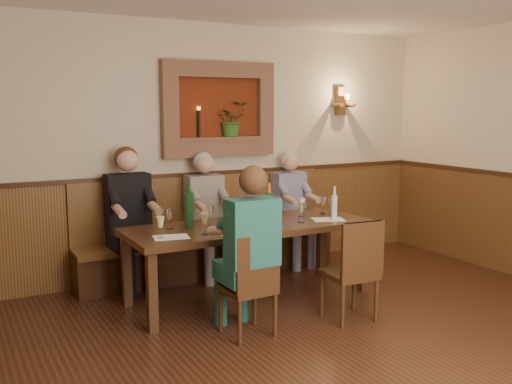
{
  "coord_description": "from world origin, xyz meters",
  "views": [
    {
      "loc": [
        -2.56,
        -2.93,
        1.87
      ],
      "look_at": [
        0.1,
        1.9,
        1.05
      ],
      "focal_mm": 40.0,
      "sensor_mm": 36.0,
      "label": 1
    }
  ],
  "objects_px": {
    "chair_near_right": "(350,290)",
    "water_bottle": "(334,206)",
    "person_bench_right": "(292,219)",
    "chair_near_left": "(249,305)",
    "spittoon_bucket": "(252,212)",
    "person_bench_mid": "(208,227)",
    "person_chair_front": "(247,265)",
    "bench": "(210,246)",
    "wine_bottle_green_a": "(269,207)",
    "dining_table": "(249,231)",
    "wine_bottle_green_b": "(189,210)",
    "person_bench_left": "(131,231)"
  },
  "relations": [
    {
      "from": "wine_bottle_green_b",
      "to": "wine_bottle_green_a",
      "type": "bearing_deg",
      "value": -11.52
    },
    {
      "from": "wine_bottle_green_a",
      "to": "chair_near_left",
      "type": "bearing_deg",
      "value": -130.25
    },
    {
      "from": "bench",
      "to": "person_bench_mid",
      "type": "xyz_separation_m",
      "value": [
        -0.07,
        -0.1,
        0.25
      ]
    },
    {
      "from": "person_bench_right",
      "to": "water_bottle",
      "type": "relative_size",
      "value": 4.06
    },
    {
      "from": "bench",
      "to": "person_chair_front",
      "type": "relative_size",
      "value": 2.11
    },
    {
      "from": "person_bench_right",
      "to": "wine_bottle_green_b",
      "type": "height_order",
      "value": "person_bench_right"
    },
    {
      "from": "person_bench_left",
      "to": "water_bottle",
      "type": "relative_size",
      "value": 4.44
    },
    {
      "from": "person_bench_left",
      "to": "wine_bottle_green_a",
      "type": "xyz_separation_m",
      "value": [
        1.1,
        -0.91,
        0.3
      ]
    },
    {
      "from": "water_bottle",
      "to": "person_chair_front",
      "type": "bearing_deg",
      "value": -156.18
    },
    {
      "from": "wine_bottle_green_b",
      "to": "water_bottle",
      "type": "relative_size",
      "value": 1.28
    },
    {
      "from": "wine_bottle_green_b",
      "to": "bench",
      "type": "bearing_deg",
      "value": 55.47
    },
    {
      "from": "chair_near_right",
      "to": "person_bench_left",
      "type": "xyz_separation_m",
      "value": [
        -1.44,
        1.76,
        0.35
      ]
    },
    {
      "from": "dining_table",
      "to": "water_bottle",
      "type": "xyz_separation_m",
      "value": [
        0.86,
        -0.2,
        0.21
      ]
    },
    {
      "from": "spittoon_bucket",
      "to": "chair_near_left",
      "type": "bearing_deg",
      "value": -120.68
    },
    {
      "from": "wine_bottle_green_b",
      "to": "person_bench_left",
      "type": "bearing_deg",
      "value": 113.89
    },
    {
      "from": "person_bench_right",
      "to": "spittoon_bucket",
      "type": "distance_m",
      "value": 1.47
    },
    {
      "from": "bench",
      "to": "wine_bottle_green_a",
      "type": "relative_size",
      "value": 7.51
    },
    {
      "from": "dining_table",
      "to": "chair_near_left",
      "type": "distance_m",
      "value": 1.01
    },
    {
      "from": "wine_bottle_green_a",
      "to": "wine_bottle_green_b",
      "type": "height_order",
      "value": "wine_bottle_green_b"
    },
    {
      "from": "chair_near_right",
      "to": "person_bench_right",
      "type": "bearing_deg",
      "value": 78.34
    },
    {
      "from": "dining_table",
      "to": "bench",
      "type": "bearing_deg",
      "value": 90.0
    },
    {
      "from": "dining_table",
      "to": "person_bench_left",
      "type": "height_order",
      "value": "person_bench_left"
    },
    {
      "from": "wine_bottle_green_a",
      "to": "person_bench_mid",
      "type": "bearing_deg",
      "value": 105.22
    },
    {
      "from": "dining_table",
      "to": "person_bench_mid",
      "type": "height_order",
      "value": "person_bench_mid"
    },
    {
      "from": "chair_near_right",
      "to": "person_bench_right",
      "type": "relative_size",
      "value": 0.67
    },
    {
      "from": "person_bench_mid",
      "to": "person_chair_front",
      "type": "relative_size",
      "value": 0.98
    },
    {
      "from": "person_bench_right",
      "to": "wine_bottle_green_b",
      "type": "relative_size",
      "value": 3.18
    },
    {
      "from": "bench",
      "to": "chair_near_right",
      "type": "height_order",
      "value": "bench"
    },
    {
      "from": "chair_near_right",
      "to": "person_chair_front",
      "type": "xyz_separation_m",
      "value": [
        -0.95,
        0.15,
        0.32
      ]
    },
    {
      "from": "person_bench_mid",
      "to": "bench",
      "type": "bearing_deg",
      "value": 55.75
    },
    {
      "from": "chair_near_left",
      "to": "person_bench_mid",
      "type": "distance_m",
      "value": 1.71
    },
    {
      "from": "water_bottle",
      "to": "chair_near_left",
      "type": "bearing_deg",
      "value": -155.29
    },
    {
      "from": "chair_near_left",
      "to": "spittoon_bucket",
      "type": "height_order",
      "value": "spittoon_bucket"
    },
    {
      "from": "dining_table",
      "to": "person_bench_mid",
      "type": "relative_size",
      "value": 1.73
    },
    {
      "from": "person_bench_mid",
      "to": "water_bottle",
      "type": "relative_size",
      "value": 4.17
    },
    {
      "from": "chair_near_right",
      "to": "water_bottle",
      "type": "bearing_deg",
      "value": 68.81
    },
    {
      "from": "chair_near_right",
      "to": "person_chair_front",
      "type": "height_order",
      "value": "person_chair_front"
    },
    {
      "from": "person_bench_mid",
      "to": "chair_near_left",
      "type": "bearing_deg",
      "value": -102.65
    },
    {
      "from": "chair_near_left",
      "to": "person_bench_mid",
      "type": "height_order",
      "value": "person_bench_mid"
    },
    {
      "from": "dining_table",
      "to": "spittoon_bucket",
      "type": "xyz_separation_m",
      "value": [
        -0.04,
        -0.12,
        0.22
      ]
    },
    {
      "from": "chair_near_left",
      "to": "chair_near_right",
      "type": "distance_m",
      "value": 0.96
    },
    {
      "from": "person_chair_front",
      "to": "wine_bottle_green_a",
      "type": "height_order",
      "value": "person_chair_front"
    },
    {
      "from": "bench",
      "to": "person_bench_right",
      "type": "xyz_separation_m",
      "value": [
        1.03,
        -0.1,
        0.23
      ]
    },
    {
      "from": "chair_near_right",
      "to": "spittoon_bucket",
      "type": "xyz_separation_m",
      "value": [
        -0.55,
        0.8,
        0.63
      ]
    },
    {
      "from": "person_bench_mid",
      "to": "water_bottle",
      "type": "bearing_deg",
      "value": -48.03
    },
    {
      "from": "dining_table",
      "to": "person_bench_right",
      "type": "xyz_separation_m",
      "value": [
        1.03,
        0.84,
        -0.12
      ]
    },
    {
      "from": "chair_near_right",
      "to": "wine_bottle_green_a",
      "type": "bearing_deg",
      "value": 116.22
    },
    {
      "from": "water_bottle",
      "to": "spittoon_bucket",
      "type": "bearing_deg",
      "value": 174.88
    },
    {
      "from": "dining_table",
      "to": "chair_near_left",
      "type": "height_order",
      "value": "chair_near_left"
    },
    {
      "from": "chair_near_right",
      "to": "water_bottle",
      "type": "distance_m",
      "value": 1.01
    }
  ]
}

